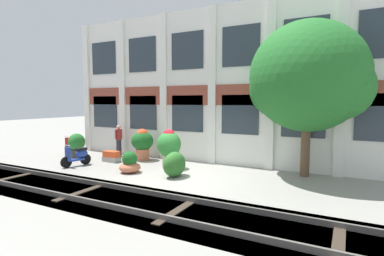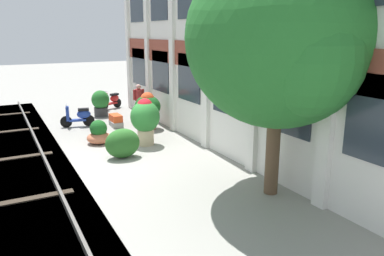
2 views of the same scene
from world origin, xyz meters
TOP-DOWN VIEW (x-y plane):
  - ground_plane at (0.00, 0.00)m, footprint 80.00×80.00m
  - apartment_facade at (0.00, 3.25)m, footprint 15.83×0.64m
  - rail_tracks at (-0.00, -2.87)m, footprint 23.47×2.80m
  - broadleaf_tree at (4.05, 2.47)m, footprint 4.43×4.22m
  - potted_plant_wide_bowl at (-2.15, -0.16)m, footprint 0.85×0.85m
  - potted_plant_stone_basin at (-3.29, 2.16)m, footprint 1.05×1.05m
  - potted_plant_fluted_column at (-6.56, 1.09)m, footprint 0.82×0.82m
  - potted_plant_square_trough at (-4.30, 1.11)m, footprint 0.86×0.48m
  - potted_plant_glazed_jar at (-1.21, 1.24)m, footprint 1.02×1.02m
  - scooter_near_curb at (-4.98, -0.26)m, footprint 0.57×1.37m
  - scooter_second_parked at (-8.07, 2.05)m, footprint 0.77×1.28m
  - resident_by_doorway at (-5.00, 2.41)m, footprint 0.34×0.53m
  - topiary_hedge at (-0.24, 0.10)m, footprint 0.75×1.12m

SIDE VIEW (x-z plane):
  - rail_tracks at x=0.00m, z-range -0.35..0.08m
  - ground_plane at x=0.00m, z-range 0.00..0.00m
  - potted_plant_square_trough at x=-4.30m, z-range -0.01..0.49m
  - potted_plant_wide_bowl at x=-2.15m, z-range -0.07..0.78m
  - scooter_near_curb at x=-4.98m, z-range -0.05..0.93m
  - scooter_second_parked at x=-8.07m, z-range -0.05..0.93m
  - topiary_hedge at x=-0.24m, z-range 0.00..0.94m
  - potted_plant_fluted_column at x=-6.56m, z-range 0.05..1.27m
  - resident_by_doorway at x=-5.00m, z-range 0.06..1.66m
  - potted_plant_stone_basin at x=-3.29m, z-range 0.10..1.61m
  - potted_plant_glazed_jar at x=-1.21m, z-range 0.15..1.80m
  - apartment_facade at x=0.00m, z-range 0.00..7.00m
  - broadleaf_tree at x=4.05m, z-range 0.74..6.49m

